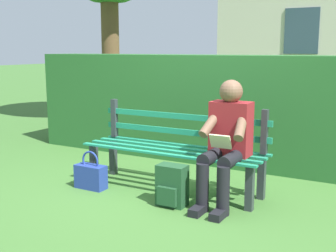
% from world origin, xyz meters
% --- Properties ---
extents(ground, '(60.00, 60.00, 0.00)m').
position_xyz_m(ground, '(0.00, 0.00, 0.00)').
color(ground, '#3D6B2D').
extents(park_bench, '(1.95, 0.52, 0.89)m').
position_xyz_m(park_bench, '(0.00, -0.07, 0.43)').
color(park_bench, '#2D3338').
rests_on(park_bench, ground).
extents(person_seated, '(0.44, 0.73, 1.17)m').
position_xyz_m(person_seated, '(-0.62, 0.10, 0.62)').
color(person_seated, maroon).
rests_on(person_seated, ground).
extents(hedge_backdrop, '(6.15, 0.72, 1.47)m').
position_xyz_m(hedge_backdrop, '(-0.35, -1.35, 0.72)').
color(hedge_backdrop, '#265B28').
rests_on(hedge_backdrop, ground).
extents(backpack, '(0.28, 0.24, 0.39)m').
position_xyz_m(backpack, '(-0.21, 0.41, 0.19)').
color(backpack, '#1E4728').
rests_on(backpack, ground).
extents(handbag, '(0.34, 0.15, 0.41)m').
position_xyz_m(handbag, '(0.78, 0.38, 0.14)').
color(handbag, navy).
rests_on(handbag, ground).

